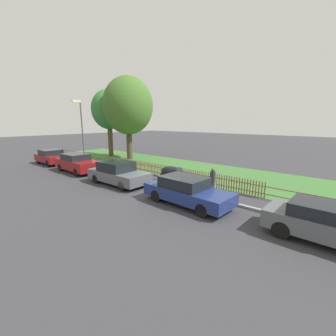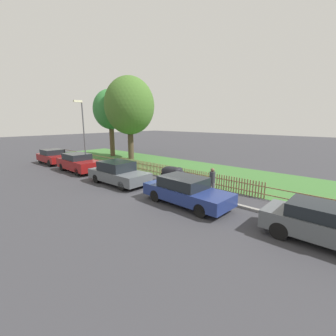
{
  "view_description": "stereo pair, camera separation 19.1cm",
  "coord_description": "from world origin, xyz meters",
  "px_view_note": "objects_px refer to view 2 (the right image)",
  "views": [
    {
      "loc": [
        9.75,
        -9.87,
        4.04
      ],
      "look_at": [
        0.56,
        0.71,
        1.1
      ],
      "focal_mm": 24.0,
      "sensor_mm": 36.0,
      "label": 1
    },
    {
      "loc": [
        9.9,
        -9.74,
        4.04
      ],
      "look_at": [
        0.56,
        0.71,
        1.1
      ],
      "focal_mm": 24.0,
      "sensor_mm": 36.0,
      "label": 2
    }
  ],
  "objects_px": {
    "parked_car_white_van": "(323,223)",
    "pedestrian_near_fence": "(212,180)",
    "parked_car_red_compact": "(186,191)",
    "tree_nearest_kerb": "(111,110)",
    "parked_car_black_saloon": "(78,163)",
    "parked_car_navy_estate": "(118,173)",
    "covered_motorcycle": "(173,173)",
    "parked_car_silver_hatchback": "(53,156)",
    "tree_behind_motorcycle": "(129,106)",
    "street_lamp": "(82,125)"
  },
  "relations": [
    {
      "from": "parked_car_navy_estate",
      "to": "covered_motorcycle",
      "type": "distance_m",
      "value": 3.64
    },
    {
      "from": "parked_car_silver_hatchback",
      "to": "pedestrian_near_fence",
      "type": "distance_m",
      "value": 16.51
    },
    {
      "from": "parked_car_navy_estate",
      "to": "street_lamp",
      "type": "xyz_separation_m",
      "value": [
        -7.6,
        1.75,
        2.93
      ]
    },
    {
      "from": "parked_car_silver_hatchback",
      "to": "tree_behind_motorcycle",
      "type": "xyz_separation_m",
      "value": [
        3.35,
        6.78,
        4.86
      ]
    },
    {
      "from": "parked_car_red_compact",
      "to": "pedestrian_near_fence",
      "type": "bearing_deg",
      "value": 81.48
    },
    {
      "from": "parked_car_black_saloon",
      "to": "parked_car_white_van",
      "type": "xyz_separation_m",
      "value": [
        16.56,
        0.15,
        -0.06
      ]
    },
    {
      "from": "covered_motorcycle",
      "to": "pedestrian_near_fence",
      "type": "height_order",
      "value": "pedestrian_near_fence"
    },
    {
      "from": "parked_car_red_compact",
      "to": "tree_behind_motorcycle",
      "type": "height_order",
      "value": "tree_behind_motorcycle"
    },
    {
      "from": "tree_nearest_kerb",
      "to": "pedestrian_near_fence",
      "type": "distance_m",
      "value": 17.68
    },
    {
      "from": "parked_car_red_compact",
      "to": "pedestrian_near_fence",
      "type": "xyz_separation_m",
      "value": [
        0.35,
        1.89,
        0.2
      ]
    },
    {
      "from": "parked_car_white_van",
      "to": "pedestrian_near_fence",
      "type": "distance_m",
      "value": 5.52
    },
    {
      "from": "parked_car_red_compact",
      "to": "tree_nearest_kerb",
      "type": "height_order",
      "value": "tree_nearest_kerb"
    },
    {
      "from": "parked_car_navy_estate",
      "to": "parked_car_white_van",
      "type": "distance_m",
      "value": 11.17
    },
    {
      "from": "parked_car_white_van",
      "to": "pedestrian_near_fence",
      "type": "xyz_separation_m",
      "value": [
        -5.25,
        1.7,
        0.2
      ]
    },
    {
      "from": "street_lamp",
      "to": "parked_car_black_saloon",
      "type": "bearing_deg",
      "value": -38.35
    },
    {
      "from": "covered_motorcycle",
      "to": "street_lamp",
      "type": "xyz_separation_m",
      "value": [
        -10.07,
        -0.92,
        3.0
      ]
    },
    {
      "from": "tree_nearest_kerb",
      "to": "parked_car_white_van",
      "type": "bearing_deg",
      "value": -17.08
    },
    {
      "from": "parked_car_silver_hatchback",
      "to": "pedestrian_near_fence",
      "type": "xyz_separation_m",
      "value": [
        16.41,
        1.76,
        0.19
      ]
    },
    {
      "from": "parked_car_black_saloon",
      "to": "covered_motorcycle",
      "type": "xyz_separation_m",
      "value": [
        7.86,
        2.67,
        -0.09
      ]
    },
    {
      "from": "covered_motorcycle",
      "to": "pedestrian_near_fence",
      "type": "relative_size",
      "value": 1.32
    },
    {
      "from": "parked_car_silver_hatchback",
      "to": "covered_motorcycle",
      "type": "relative_size",
      "value": 1.8
    },
    {
      "from": "pedestrian_near_fence",
      "to": "parked_car_white_van",
      "type": "bearing_deg",
      "value": -179.93
    },
    {
      "from": "parked_car_black_saloon",
      "to": "tree_nearest_kerb",
      "type": "xyz_separation_m",
      "value": [
        -5.09,
        6.8,
        4.53
      ]
    },
    {
      "from": "pedestrian_near_fence",
      "to": "street_lamp",
      "type": "distance_m",
      "value": 13.8
    },
    {
      "from": "parked_car_navy_estate",
      "to": "tree_nearest_kerb",
      "type": "distance_m",
      "value": 13.3
    },
    {
      "from": "parked_car_red_compact",
      "to": "covered_motorcycle",
      "type": "height_order",
      "value": "parked_car_red_compact"
    },
    {
      "from": "parked_car_red_compact",
      "to": "tree_behind_motorcycle",
      "type": "distance_m",
      "value": 15.27
    },
    {
      "from": "parked_car_silver_hatchback",
      "to": "parked_car_red_compact",
      "type": "xyz_separation_m",
      "value": [
        16.06,
        -0.14,
        -0.01
      ]
    },
    {
      "from": "parked_car_silver_hatchback",
      "to": "tree_nearest_kerb",
      "type": "bearing_deg",
      "value": 89.96
    },
    {
      "from": "tree_behind_motorcycle",
      "to": "pedestrian_near_fence",
      "type": "bearing_deg",
      "value": -21.03
    },
    {
      "from": "parked_car_red_compact",
      "to": "covered_motorcycle",
      "type": "distance_m",
      "value": 4.12
    },
    {
      "from": "parked_car_red_compact",
      "to": "tree_behind_motorcycle",
      "type": "xyz_separation_m",
      "value": [
        -12.71,
        6.91,
        4.88
      ]
    },
    {
      "from": "parked_car_white_van",
      "to": "parked_car_silver_hatchback",
      "type": "bearing_deg",
      "value": -179.27
    },
    {
      "from": "parked_car_black_saloon",
      "to": "street_lamp",
      "type": "xyz_separation_m",
      "value": [
        -2.21,
        1.75,
        2.91
      ]
    },
    {
      "from": "parked_car_silver_hatchback",
      "to": "parked_car_black_saloon",
      "type": "xyz_separation_m",
      "value": [
        5.1,
        -0.09,
        0.04
      ]
    },
    {
      "from": "tree_nearest_kerb",
      "to": "tree_behind_motorcycle",
      "type": "height_order",
      "value": "tree_behind_motorcycle"
    },
    {
      "from": "parked_car_silver_hatchback",
      "to": "tree_nearest_kerb",
      "type": "relative_size",
      "value": 0.5
    },
    {
      "from": "tree_nearest_kerb",
      "to": "pedestrian_near_fence",
      "type": "xyz_separation_m",
      "value": [
        16.4,
        -4.95,
        -4.39
      ]
    },
    {
      "from": "parked_car_black_saloon",
      "to": "parked_car_red_compact",
      "type": "distance_m",
      "value": 10.95
    },
    {
      "from": "parked_car_navy_estate",
      "to": "covered_motorcycle",
      "type": "xyz_separation_m",
      "value": [
        2.47,
        2.67,
        -0.07
      ]
    },
    {
      "from": "parked_car_red_compact",
      "to": "tree_behind_motorcycle",
      "type": "relative_size",
      "value": 0.53
    },
    {
      "from": "tree_nearest_kerb",
      "to": "street_lamp",
      "type": "height_order",
      "value": "tree_nearest_kerb"
    },
    {
      "from": "parked_car_navy_estate",
      "to": "parked_car_white_van",
      "type": "xyz_separation_m",
      "value": [
        11.17,
        0.15,
        -0.03
      ]
    },
    {
      "from": "parked_car_red_compact",
      "to": "pedestrian_near_fence",
      "type": "relative_size",
      "value": 2.89
    },
    {
      "from": "parked_car_white_van",
      "to": "street_lamp",
      "type": "height_order",
      "value": "street_lamp"
    },
    {
      "from": "parked_car_silver_hatchback",
      "to": "parked_car_navy_estate",
      "type": "xyz_separation_m",
      "value": [
        10.49,
        -0.09,
        0.02
      ]
    },
    {
      "from": "parked_car_black_saloon",
      "to": "parked_car_navy_estate",
      "type": "distance_m",
      "value": 5.39
    },
    {
      "from": "parked_car_white_van",
      "to": "tree_nearest_kerb",
      "type": "distance_m",
      "value": 23.1
    },
    {
      "from": "parked_car_red_compact",
      "to": "tree_nearest_kerb",
      "type": "bearing_deg",
      "value": 158.9
    },
    {
      "from": "covered_motorcycle",
      "to": "street_lamp",
      "type": "relative_size",
      "value": 0.36
    }
  ]
}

